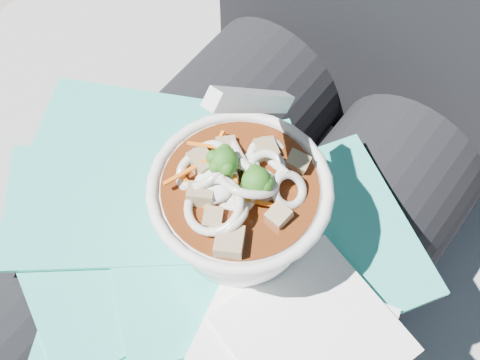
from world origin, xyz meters
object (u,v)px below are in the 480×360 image
Objects in this scene: plastic_bag at (184,262)px; udon_bowl at (239,204)px; stone_ledge at (285,276)px; lap at (214,269)px; person_body at (271,192)px.

udon_bowl reaches higher than plastic_bag.
stone_ledge is 0.35m from lap.
udon_bowl is (0.02, -0.08, 0.13)m from person_body.
plastic_bag is at bearing -115.76° from udon_bowl.
person_body is at bearing 90.00° from lap.
udon_bowl reaches higher than stone_ledge.
lap is 0.47× the size of person_body.
lap reaches higher than stone_ledge.
plastic_bag reaches higher than stone_ledge.
plastic_bag is 2.22× the size of udon_bowl.
stone_ledge is 2.08× the size of lap.
person_body reaches higher than plastic_bag.
udon_bowl is at bearing -80.13° from stone_ledge.
stone_ledge is 0.45m from plastic_bag.
udon_bowl is (0.02, -0.14, 0.46)m from stone_ledge.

